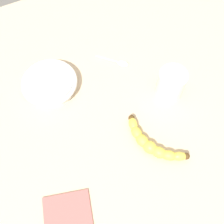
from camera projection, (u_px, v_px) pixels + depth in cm
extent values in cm
cube|color=beige|center=(119.00, 122.00, 86.24)|extent=(120.00, 120.00, 3.00)
ellipsoid|color=#F3DB4A|center=(133.00, 124.00, 82.39)|extent=(3.37, 4.66, 2.43)
ellipsoid|color=#F3DB4A|center=(137.00, 133.00, 81.19)|extent=(2.83, 4.23, 2.78)
ellipsoid|color=#F3DB4A|center=(142.00, 140.00, 80.11)|extent=(3.96, 4.77, 3.13)
ellipsoid|color=#F3DB4A|center=(150.00, 147.00, 79.21)|extent=(4.95, 5.29, 3.47)
ellipsoid|color=#F3DB4A|center=(159.00, 152.00, 78.55)|extent=(5.07, 5.23, 3.13)
ellipsoid|color=#F3DB4A|center=(169.00, 155.00, 78.15)|extent=(5.02, 4.77, 2.78)
ellipsoid|color=#F3DB4A|center=(179.00, 156.00, 78.03)|extent=(4.83, 3.97, 2.43)
sphere|color=#513819|center=(132.00, 118.00, 83.23)|extent=(1.91, 1.91, 1.91)
sphere|color=#513819|center=(186.00, 156.00, 78.05)|extent=(1.91, 1.91, 1.91)
cylinder|color=silver|center=(171.00, 84.00, 84.86)|extent=(8.18, 8.18, 9.67)
cylinder|color=#B1D488|center=(171.00, 85.00, 85.12)|extent=(7.68, 7.68, 8.59)
cylinder|color=white|center=(50.00, 85.00, 88.00)|extent=(14.40, 14.40, 4.17)
torus|color=white|center=(49.00, 82.00, 86.68)|extent=(16.85, 16.85, 1.20)
ellipsoid|color=silver|center=(123.00, 63.00, 93.69)|extent=(4.24, 4.25, 0.80)
cube|color=silver|center=(108.00, 59.00, 94.47)|extent=(6.32, 6.40, 0.25)
cube|color=#BC6660|center=(68.00, 217.00, 72.33)|extent=(14.59, 14.43, 0.60)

